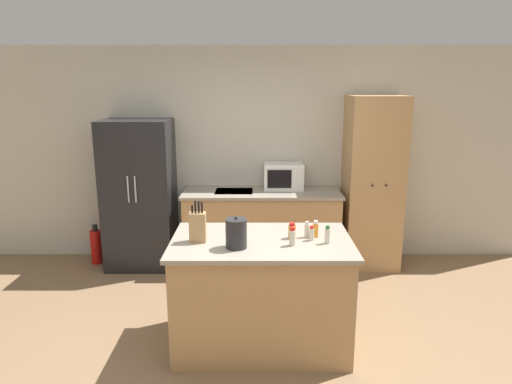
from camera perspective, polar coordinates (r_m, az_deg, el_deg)
ground_plane at (r=3.92m, az=-1.70°, el=-20.14°), size 14.00×14.00×0.00m
wall_back at (r=5.66m, az=-1.10°, el=4.67°), size 7.20×0.06×2.60m
refrigerator at (r=5.58m, az=-14.30°, el=-0.29°), size 0.79×0.65×1.76m
back_counter at (r=5.52m, az=0.72°, el=-4.51°), size 1.86×0.67×0.92m
pantry_cabinet at (r=5.56m, az=14.35°, el=1.09°), size 0.63×0.62×2.03m
kitchen_island at (r=3.89m, az=0.70°, el=-12.41°), size 1.46×0.91×0.93m
microwave at (r=5.49m, az=3.47°, el=1.99°), size 0.47×0.34×0.31m
knife_block at (r=3.66m, az=-7.28°, el=-4.32°), size 0.13×0.09×0.34m
spice_bottle_tall_dark at (r=3.71m, az=7.00°, el=-5.18°), size 0.04×0.04×0.12m
spice_bottle_short_red at (r=3.57m, az=4.60°, el=-5.63°), size 0.05×0.05×0.15m
spice_bottle_amber_oil at (r=3.65m, az=8.94°, el=-5.36°), size 0.04×0.04×0.15m
spice_bottle_green_herb at (r=3.74m, az=4.56°, el=-4.88°), size 0.06×0.06×0.13m
spice_bottle_pale_salt at (r=3.77m, az=6.40°, el=-4.73°), size 0.04×0.04×0.13m
spice_bottle_orange_cap at (r=3.78m, az=7.49°, el=-4.67°), size 0.04×0.04×0.14m
kettle at (r=3.50m, az=-2.46°, el=-5.19°), size 0.16×0.16×0.25m
fire_extinguisher at (r=5.96m, az=-19.30°, el=-6.40°), size 0.13×0.13×0.49m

